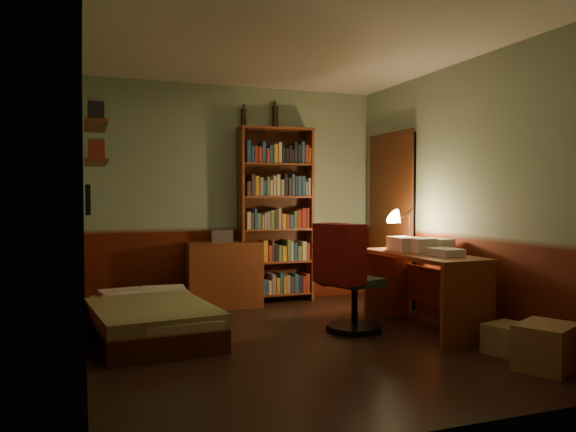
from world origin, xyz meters
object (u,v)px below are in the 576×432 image
object	(u,v)px
bed	(150,307)
cardboard_box_a	(546,347)
mini_stereo	(222,236)
cardboard_box_b	(507,338)
office_chair	(355,276)
dresser	(225,274)
bookshelf	(276,215)
desk_lamp	(410,221)
desk	(423,292)

from	to	relation	value
bed	cardboard_box_a	world-z (taller)	bed
mini_stereo	cardboard_box_b	distance (m)	3.35
mini_stereo	office_chair	bearing A→B (deg)	-53.76
bed	mini_stereo	world-z (taller)	mini_stereo
dresser	office_chair	size ratio (longest dim) A/B	0.80
bed	cardboard_box_a	distance (m)	3.34
office_chair	cardboard_box_a	xyz separation A→B (m)	(0.79, -1.56, -0.36)
dresser	bookshelf	size ratio (longest dim) A/B	0.40
bookshelf	cardboard_box_b	size ratio (longest dim) A/B	6.24
bed	bookshelf	distance (m)	2.14
office_chair	bed	bearing A→B (deg)	147.26
mini_stereo	desk_lamp	bearing A→B (deg)	-25.28
bed	office_chair	distance (m)	1.93
bed	mini_stereo	xyz separation A→B (m)	(0.96, 1.19, 0.55)
office_chair	cardboard_box_b	world-z (taller)	office_chair
dresser	cardboard_box_b	xyz separation A→B (m)	(1.70, -2.68, -0.26)
dresser	mini_stereo	bearing A→B (deg)	94.83
bookshelf	desk_lamp	distance (m)	1.63
desk	desk_lamp	xyz separation A→B (m)	(0.28, 0.69, 0.64)
bookshelf	cardboard_box_b	world-z (taller)	bookshelf
desk_lamp	dresser	bearing A→B (deg)	126.18
dresser	bed	bearing A→B (deg)	-127.05
mini_stereo	desk_lamp	distance (m)	2.17
desk	bookshelf	bearing A→B (deg)	112.76
office_chair	cardboard_box_b	xyz separation A→B (m)	(0.82, -1.11, -0.41)
office_chair	dresser	bearing A→B (deg)	101.74
mini_stereo	cardboard_box_b	size ratio (longest dim) A/B	0.74
cardboard_box_a	cardboard_box_b	size ratio (longest dim) A/B	1.33
bookshelf	desk	distance (m)	2.15
dresser	office_chair	distance (m)	1.81
bed	office_chair	bearing A→B (deg)	-19.06
cardboard_box_a	desk_lamp	bearing A→B (deg)	86.60
dresser	bookshelf	distance (m)	0.95
mini_stereo	bookshelf	world-z (taller)	bookshelf
bed	dresser	size ratio (longest dim) A/B	2.10
dresser	desk	size ratio (longest dim) A/B	0.61
dresser	office_chair	xyz separation A→B (m)	(0.88, -1.57, 0.15)
desk_lamp	mini_stereo	bearing A→B (deg)	123.33
desk	cardboard_box_b	distance (m)	0.96
mini_stereo	desk_lamp	world-z (taller)	desk_lamp
bookshelf	cardboard_box_a	distance (m)	3.48
bed	cardboard_box_b	xyz separation A→B (m)	(2.67, -1.61, -0.14)
dresser	office_chair	bearing A→B (deg)	-55.71
bed	dresser	xyz separation A→B (m)	(0.96, 1.07, 0.11)
bookshelf	cardboard_box_a	xyz separation A→B (m)	(1.01, -3.21, -0.88)
desk_lamp	office_chair	world-z (taller)	desk_lamp
bookshelf	desk	world-z (taller)	bookshelf
dresser	cardboard_box_a	size ratio (longest dim) A/B	1.87
mini_stereo	cardboard_box_a	xyz separation A→B (m)	(1.67, -3.25, -0.65)
dresser	desk	world-z (taller)	dresser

